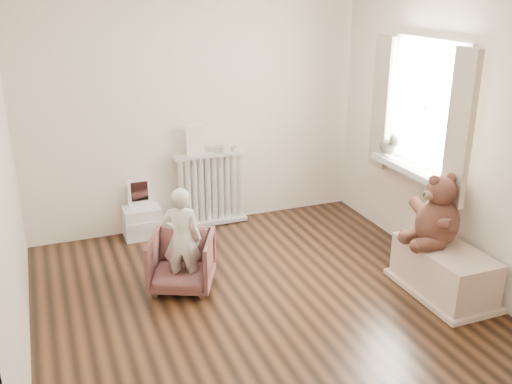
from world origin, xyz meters
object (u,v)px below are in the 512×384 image
object	(u,v)px
armchair	(182,262)
toy_bench	(444,271)
radiator	(211,191)
plush_cat	(389,146)
toy_vanity	(142,212)
teddy_bear	(438,216)
child	(182,239)

from	to	relation	value
armchair	toy_bench	world-z (taller)	armchair
radiator	armchair	world-z (taller)	radiator
plush_cat	armchair	bearing A→B (deg)	-163.21
toy_vanity	toy_bench	distance (m)	3.02
radiator	toy_bench	size ratio (longest dim) A/B	0.92
radiator	plush_cat	size ratio (longest dim) A/B	2.90
toy_bench	plush_cat	bearing A→B (deg)	82.99
toy_vanity	teddy_bear	bearing A→B (deg)	-42.66
child	teddy_bear	bearing A→B (deg)	-175.22
toy_vanity	child	xyz separation A→B (m)	(0.12, -1.24, 0.21)
child	teddy_bear	size ratio (longest dim) A/B	1.50
radiator	toy_vanity	distance (m)	0.78
plush_cat	toy_bench	bearing A→B (deg)	-86.46
armchair	plush_cat	xyz separation A→B (m)	(2.19, 0.24, 0.75)
teddy_bear	plush_cat	distance (m)	1.09
teddy_bear	plush_cat	world-z (taller)	plush_cat
teddy_bear	plush_cat	size ratio (longest dim) A/B	2.18
child	toy_bench	size ratio (longest dim) A/B	1.04
armchair	toy_bench	size ratio (longest dim) A/B	0.61
child	plush_cat	world-z (taller)	plush_cat
toy_vanity	toy_bench	xyz separation A→B (m)	(2.18, -2.09, -0.08)
child	teddy_bear	world-z (taller)	teddy_bear
toy_vanity	teddy_bear	size ratio (longest dim) A/B	0.97
radiator	armchair	xyz separation A→B (m)	(-0.65, -1.22, -0.14)
armchair	child	xyz separation A→B (m)	(0.00, -0.05, 0.24)
toy_vanity	child	bearing A→B (deg)	-84.37
radiator	toy_bench	bearing A→B (deg)	-56.39
toy_vanity	teddy_bear	distance (m)	2.94
toy_vanity	teddy_bear	world-z (taller)	teddy_bear
toy_bench	plush_cat	xyz separation A→B (m)	(0.14, 1.14, 0.80)
armchair	child	distance (m)	0.24
radiator	toy_bench	world-z (taller)	radiator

